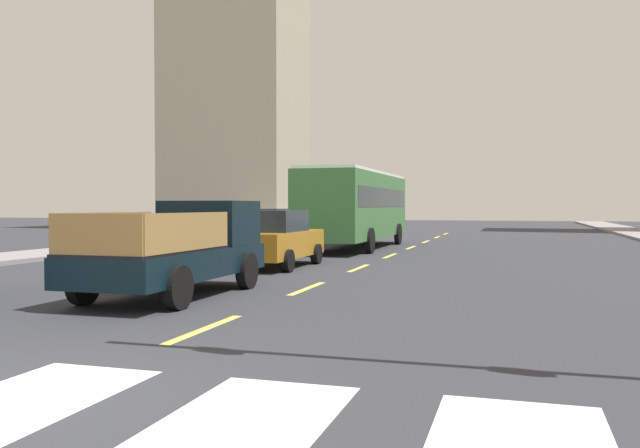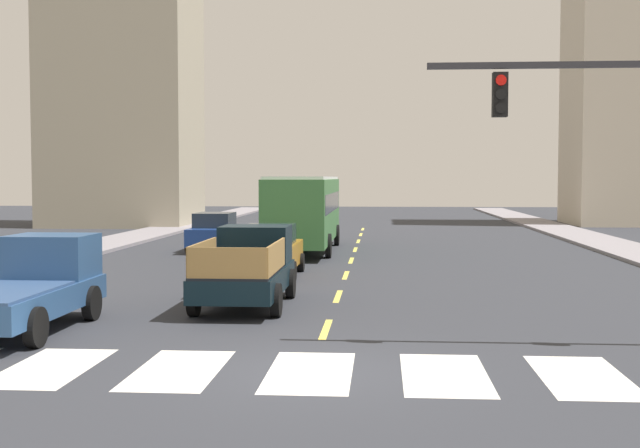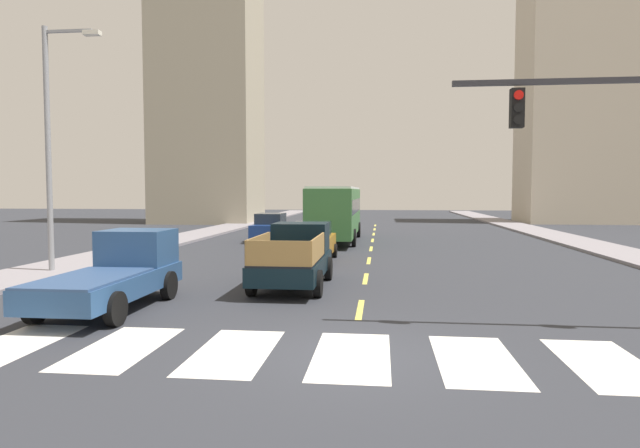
# 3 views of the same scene
# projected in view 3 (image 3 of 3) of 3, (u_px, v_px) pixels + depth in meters

# --- Properties ---
(ground_plane) EXTENTS (160.00, 160.00, 0.00)m
(ground_plane) POSITION_uv_depth(u_px,v_px,m) (352.00, 356.00, 10.10)
(ground_plane) COLOR #2E3036
(sidewalk_right) EXTENTS (2.89, 110.00, 0.15)m
(sidewalk_right) POSITION_uv_depth(u_px,v_px,m) (618.00, 252.00, 26.60)
(sidewalk_right) COLOR gray
(sidewalk_right) RESTS_ON ground
(sidewalk_left) EXTENTS (2.89, 110.00, 0.15)m
(sidewalk_left) POSITION_uv_depth(u_px,v_px,m) (146.00, 247.00, 29.31)
(sidewalk_left) COLOR gray
(sidewalk_left) RESTS_ON ground
(crosswalk_stripe_1) EXTENTS (1.42, 3.09, 0.01)m
(crosswalk_stripe_1) POSITION_uv_depth(u_px,v_px,m) (15.00, 344.00, 10.86)
(crosswalk_stripe_1) COLOR silver
(crosswalk_stripe_1) RESTS_ON ground
(crosswalk_stripe_2) EXTENTS (1.42, 3.09, 0.01)m
(crosswalk_stripe_2) POSITION_uv_depth(u_px,v_px,m) (122.00, 348.00, 10.61)
(crosswalk_stripe_2) COLOR silver
(crosswalk_stripe_2) RESTS_ON ground
(crosswalk_stripe_3) EXTENTS (1.42, 3.09, 0.01)m
(crosswalk_stripe_3) POSITION_uv_depth(u_px,v_px,m) (234.00, 351.00, 10.36)
(crosswalk_stripe_3) COLOR silver
(crosswalk_stripe_3) RESTS_ON ground
(crosswalk_stripe_4) EXTENTS (1.42, 3.09, 0.01)m
(crosswalk_stripe_4) POSITION_uv_depth(u_px,v_px,m) (352.00, 355.00, 10.10)
(crosswalk_stripe_4) COLOR silver
(crosswalk_stripe_4) RESTS_ON ground
(crosswalk_stripe_5) EXTENTS (1.42, 3.09, 0.01)m
(crosswalk_stripe_5) POSITION_uv_depth(u_px,v_px,m) (476.00, 360.00, 9.85)
(crosswalk_stripe_5) COLOR silver
(crosswalk_stripe_5) RESTS_ON ground
(crosswalk_stripe_6) EXTENTS (1.42, 3.09, 0.01)m
(crosswalk_stripe_6) POSITION_uv_depth(u_px,v_px,m) (606.00, 364.00, 9.60)
(crosswalk_stripe_6) COLOR silver
(crosswalk_stripe_6) RESTS_ON ground
(lane_dash_0) EXTENTS (0.16, 2.40, 0.01)m
(lane_dash_0) POSITION_uv_depth(u_px,v_px,m) (360.00, 309.00, 14.07)
(lane_dash_0) COLOR #DECC50
(lane_dash_0) RESTS_ON ground
(lane_dash_1) EXTENTS (0.16, 2.40, 0.01)m
(lane_dash_1) POSITION_uv_depth(u_px,v_px,m) (366.00, 279.00, 19.03)
(lane_dash_1) COLOR #DECC50
(lane_dash_1) RESTS_ON ground
(lane_dash_2) EXTENTS (0.16, 2.40, 0.01)m
(lane_dash_2) POSITION_uv_depth(u_px,v_px,m) (369.00, 261.00, 23.99)
(lane_dash_2) COLOR #DECC50
(lane_dash_2) RESTS_ON ground
(lane_dash_3) EXTENTS (0.16, 2.40, 0.01)m
(lane_dash_3) POSITION_uv_depth(u_px,v_px,m) (371.00, 249.00, 28.95)
(lane_dash_3) COLOR #DECC50
(lane_dash_3) RESTS_ON ground
(lane_dash_4) EXTENTS (0.16, 2.40, 0.01)m
(lane_dash_4) POSITION_uv_depth(u_px,v_px,m) (373.00, 240.00, 33.91)
(lane_dash_4) COLOR #DECC50
(lane_dash_4) RESTS_ON ground
(lane_dash_5) EXTENTS (0.16, 2.40, 0.01)m
(lane_dash_5) POSITION_uv_depth(u_px,v_px,m) (374.00, 234.00, 38.87)
(lane_dash_5) COLOR #DECC50
(lane_dash_5) RESTS_ON ground
(lane_dash_6) EXTENTS (0.16, 2.40, 0.01)m
(lane_dash_6) POSITION_uv_depth(u_px,v_px,m) (375.00, 229.00, 43.83)
(lane_dash_6) COLOR #DECC50
(lane_dash_6) RESTS_ON ground
(lane_dash_7) EXTENTS (0.16, 2.40, 0.01)m
(lane_dash_7) POSITION_uv_depth(u_px,v_px,m) (375.00, 225.00, 48.79)
(lane_dash_7) COLOR #DECC50
(lane_dash_7) RESTS_ON ground
(pickup_stakebed) EXTENTS (2.18, 5.20, 1.96)m
(pickup_stakebed) POSITION_uv_depth(u_px,v_px,m) (295.00, 256.00, 17.70)
(pickup_stakebed) COLOR black
(pickup_stakebed) RESTS_ON ground
(pickup_dark) EXTENTS (2.18, 5.20, 1.96)m
(pickup_dark) POSITION_uv_depth(u_px,v_px,m) (118.00, 272.00, 14.40)
(pickup_dark) COLOR navy
(pickup_dark) RESTS_ON ground
(city_bus) EXTENTS (2.72, 10.80, 3.32)m
(city_bus) POSITION_uv_depth(u_px,v_px,m) (336.00, 210.00, 32.96)
(city_bus) COLOR #366C38
(city_bus) RESTS_ON ground
(sedan_mid) EXTENTS (2.02, 4.40, 1.72)m
(sedan_mid) POSITION_uv_depth(u_px,v_px,m) (311.00, 242.00, 23.79)
(sedan_mid) COLOR #A76E1C
(sedan_mid) RESTS_ON ground
(sedan_far) EXTENTS (2.02, 4.40, 1.72)m
(sedan_far) POSITION_uv_depth(u_px,v_px,m) (271.00, 227.00, 33.34)
(sedan_far) COLOR navy
(sedan_far) RESTS_ON ground
(streetlight_left) EXTENTS (2.20, 0.28, 9.00)m
(streetlight_left) POSITION_uv_depth(u_px,v_px,m) (52.00, 139.00, 19.74)
(streetlight_left) COLOR gray
(streetlight_left) RESTS_ON ground
(tower_tall_centre) EXTENTS (9.55, 7.72, 31.05)m
(tower_tall_centre) POSITION_uv_depth(u_px,v_px,m) (207.00, 62.00, 52.48)
(tower_tall_centre) COLOR #A39B84
(tower_tall_centre) RESTS_ON ground
(block_mid_left) EXTENTS (11.86, 7.52, 23.26)m
(block_mid_left) POSITION_uv_depth(u_px,v_px,m) (586.00, 103.00, 52.58)
(block_mid_left) COLOR beige
(block_mid_left) RESTS_ON ground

